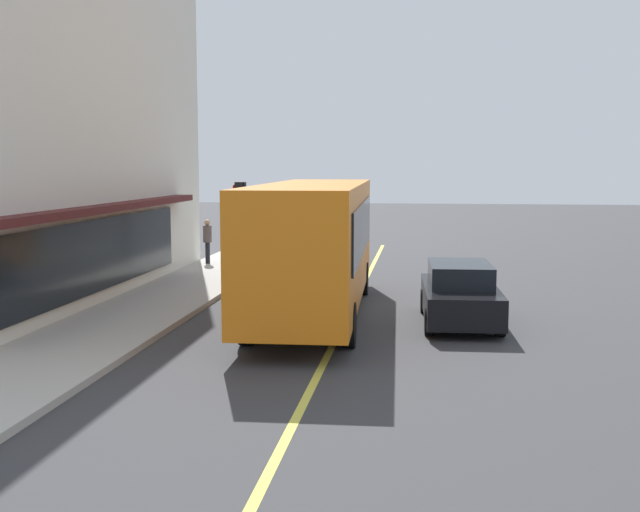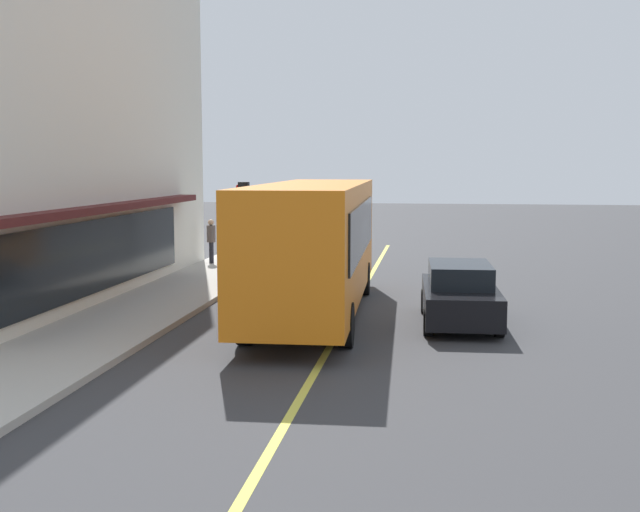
% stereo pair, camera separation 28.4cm
% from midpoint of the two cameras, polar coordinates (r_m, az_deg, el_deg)
% --- Properties ---
extents(ground, '(120.00, 120.00, 0.00)m').
position_cam_midpoint_polar(ground, '(21.18, 2.51, -4.19)').
color(ground, '#38383A').
extents(sidewalk, '(80.00, 2.95, 0.15)m').
position_cam_midpoint_polar(sidewalk, '(22.39, -11.67, -3.54)').
color(sidewalk, '#B2ADA3').
rests_on(sidewalk, ground).
extents(lane_centre_stripe, '(36.00, 0.16, 0.01)m').
position_cam_midpoint_polar(lane_centre_stripe, '(21.18, 2.51, -4.18)').
color(lane_centre_stripe, '#D8D14C').
rests_on(lane_centre_stripe, ground).
extents(bus, '(11.20, 2.88, 3.50)m').
position_cam_midpoint_polar(bus, '(20.59, -0.00, 1.08)').
color(bus, orange).
rests_on(bus, ground).
extents(traffic_light, '(0.30, 0.52, 3.20)m').
position_cam_midpoint_polar(traffic_light, '(29.15, -5.27, 3.79)').
color(traffic_light, '#2D2D33').
rests_on(traffic_light, sidewalk).
extents(car_black, '(4.36, 1.98, 1.52)m').
position_cam_midpoint_polar(car_black, '(20.01, 10.54, -2.78)').
color(car_black, black).
rests_on(car_black, ground).
extents(pedestrian_at_corner, '(0.34, 0.34, 1.72)m').
position_cam_midpoint_polar(pedestrian_at_corner, '(30.77, -7.67, 1.39)').
color(pedestrian_at_corner, black).
rests_on(pedestrian_at_corner, sidewalk).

